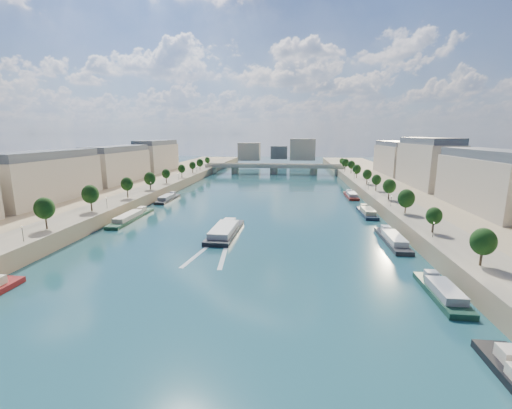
# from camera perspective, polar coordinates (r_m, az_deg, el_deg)

# --- Properties ---
(ground) EXTENTS (700.00, 700.00, 0.00)m
(ground) POSITION_cam_1_polar(r_m,az_deg,el_deg) (150.69, 0.20, -0.58)
(ground) COLOR #0B2D33
(ground) RESTS_ON ground
(quay_left) EXTENTS (44.00, 520.00, 5.00)m
(quay_left) POSITION_cam_1_polar(r_m,az_deg,el_deg) (172.98, -24.26, 0.82)
(quay_left) COLOR #9E8460
(quay_left) RESTS_ON ground
(quay_right) EXTENTS (44.00, 520.00, 5.00)m
(quay_right) POSITION_cam_1_polar(r_m,az_deg,el_deg) (159.86, 26.81, -0.22)
(quay_right) COLOR #9E8460
(quay_right) RESTS_ON ground
(pave_left) EXTENTS (14.00, 520.00, 0.10)m
(pave_left) POSITION_cam_1_polar(r_m,az_deg,el_deg) (165.49, -19.85, 1.61)
(pave_left) COLOR gray
(pave_left) RESTS_ON quay_left
(pave_right) EXTENTS (14.00, 520.00, 0.10)m
(pave_right) POSITION_cam_1_polar(r_m,az_deg,el_deg) (154.70, 21.70, 0.81)
(pave_right) COLOR gray
(pave_right) RESTS_ON quay_right
(trees_left) EXTENTS (4.80, 268.80, 8.26)m
(trees_left) POSITION_cam_1_polar(r_m,az_deg,el_deg) (165.62, -19.05, 3.58)
(trees_left) COLOR #382B1E
(trees_left) RESTS_ON ground
(trees_right) EXTENTS (4.80, 268.80, 8.26)m
(trees_right) POSITION_cam_1_polar(r_m,az_deg,el_deg) (162.89, 20.24, 3.37)
(trees_right) COLOR #382B1E
(trees_right) RESTS_ON ground
(lamps_left) EXTENTS (0.36, 200.36, 4.28)m
(lamps_left) POSITION_cam_1_polar(r_m,az_deg,el_deg) (154.24, -20.01, 1.94)
(lamps_left) COLOR black
(lamps_left) RESTS_ON ground
(lamps_right) EXTENTS (0.36, 200.36, 4.28)m
(lamps_right) POSITION_cam_1_polar(r_m,az_deg,el_deg) (157.88, 19.73, 2.17)
(lamps_right) COLOR black
(lamps_right) RESTS_ON ground
(buildings_left) EXTENTS (16.00, 226.00, 23.20)m
(buildings_left) POSITION_cam_1_polar(r_m,az_deg,el_deg) (188.12, -26.23, 5.75)
(buildings_left) COLOR #B7A48D
(buildings_left) RESTS_ON ground
(buildings_right) EXTENTS (16.00, 226.00, 23.20)m
(buildings_right) POSITION_cam_1_polar(r_m,az_deg,el_deg) (173.88, 29.89, 5.01)
(buildings_right) COLOR #B7A48D
(buildings_right) RESTS_ON ground
(skyline) EXTENTS (79.00, 42.00, 22.00)m
(skyline) POSITION_cam_1_polar(r_m,az_deg,el_deg) (366.60, 4.28, 8.94)
(skyline) COLOR #B7A48D
(skyline) RESTS_ON ground
(bridge) EXTENTS (112.00, 12.00, 8.15)m
(bridge) POSITION_cam_1_polar(r_m,az_deg,el_deg) (280.21, 3.00, 6.15)
(bridge) COLOR #C1B79E
(bridge) RESTS_ON ground
(tour_barge) EXTENTS (8.50, 27.54, 3.75)m
(tour_barge) POSITION_cam_1_polar(r_m,az_deg,el_deg) (111.74, -5.19, -4.46)
(tour_barge) COLOR black
(tour_barge) RESTS_ON ground
(wake) EXTENTS (10.76, 25.99, 0.04)m
(wake) POSITION_cam_1_polar(r_m,az_deg,el_deg) (96.59, -7.11, -7.74)
(wake) COLOR silver
(wake) RESTS_ON ground
(moored_barges_left) EXTENTS (5.00, 158.82, 3.60)m
(moored_barges_left) POSITION_cam_1_polar(r_m,az_deg,el_deg) (113.22, -26.74, -5.58)
(moored_barges_left) COLOR #1B1B3B
(moored_barges_left) RESTS_ON ground
(moored_barges_right) EXTENTS (5.00, 162.03, 3.60)m
(moored_barges_right) POSITION_cam_1_polar(r_m,az_deg,el_deg) (112.30, 21.61, -5.27)
(moored_barges_right) COLOR black
(moored_barges_right) RESTS_ON ground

